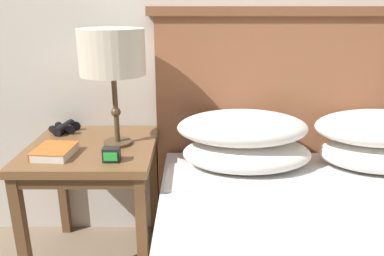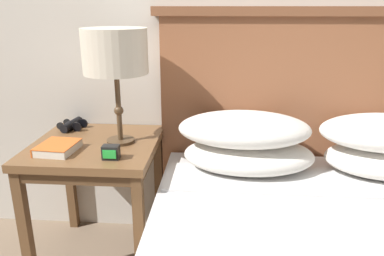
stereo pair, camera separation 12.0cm
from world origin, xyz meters
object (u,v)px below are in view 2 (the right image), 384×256
Objects in this scene: book_on_nightstand at (57,148)px; binoculars_pair at (72,125)px; nightstand at (96,159)px; table_lamp at (115,53)px; alarm_clock at (111,152)px.

binoculars_pair reaches higher than book_on_nightstand.
table_lamp reaches higher than nightstand.
alarm_clock reaches higher than nightstand.
nightstand is 3.32× the size of book_on_nightstand.
binoculars_pair is at bearing 129.70° from alarm_clock.
binoculars_pair reaches higher than nightstand.
book_on_nightstand reaches higher than nightstand.
book_on_nightstand is 2.69× the size of alarm_clock.
table_lamp is at bearing -30.29° from binoculars_pair.
alarm_clock is (0.01, -0.21, -0.38)m from table_lamp.
book_on_nightstand is at bearing -135.54° from nightstand.
alarm_clock is (0.26, -0.07, 0.01)m from book_on_nightstand.
binoculars_pair is at bearing 133.54° from nightstand.
alarm_clock is at bearing -86.12° from table_lamp.
binoculars_pair is (-0.30, 0.18, -0.39)m from table_lamp.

